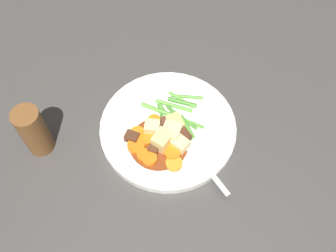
% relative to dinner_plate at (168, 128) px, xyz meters
% --- Properties ---
extents(ground_plane, '(3.00, 3.00, 0.00)m').
position_rel_dinner_plate_xyz_m(ground_plane, '(0.00, 0.00, -0.01)').
color(ground_plane, '#423F3D').
extents(dinner_plate, '(0.28, 0.28, 0.02)m').
position_rel_dinner_plate_xyz_m(dinner_plate, '(0.00, 0.00, 0.00)').
color(dinner_plate, white).
rests_on(dinner_plate, ground_plane).
extents(stew_sauce, '(0.12, 0.12, 0.00)m').
position_rel_dinner_plate_xyz_m(stew_sauce, '(0.04, -0.01, 0.01)').
color(stew_sauce, brown).
rests_on(stew_sauce, dinner_plate).
extents(carrot_slice_0, '(0.03, 0.03, 0.01)m').
position_rel_dinner_plate_xyz_m(carrot_slice_0, '(-0.00, -0.03, 0.01)').
color(carrot_slice_0, orange).
rests_on(carrot_slice_0, dinner_plate).
extents(carrot_slice_1, '(0.04, 0.04, 0.01)m').
position_rel_dinner_plate_xyz_m(carrot_slice_1, '(0.08, 0.03, 0.01)').
color(carrot_slice_1, orange).
rests_on(carrot_slice_1, dinner_plate).
extents(carrot_slice_2, '(0.04, 0.04, 0.01)m').
position_rel_dinner_plate_xyz_m(carrot_slice_2, '(0.06, 0.02, 0.01)').
color(carrot_slice_2, orange).
rests_on(carrot_slice_2, dinner_plate).
extents(carrot_slice_3, '(0.04, 0.04, 0.01)m').
position_rel_dinner_plate_xyz_m(carrot_slice_3, '(0.08, -0.03, 0.01)').
color(carrot_slice_3, orange).
rests_on(carrot_slice_3, dinner_plate).
extents(carrot_slice_4, '(0.03, 0.03, 0.01)m').
position_rel_dinner_plate_xyz_m(carrot_slice_4, '(0.03, -0.05, 0.01)').
color(carrot_slice_4, orange).
rests_on(carrot_slice_4, dinner_plate).
extents(carrot_slice_5, '(0.04, 0.04, 0.01)m').
position_rel_dinner_plate_xyz_m(carrot_slice_5, '(0.06, -0.05, 0.01)').
color(carrot_slice_5, orange).
rests_on(carrot_slice_5, dinner_plate).
extents(carrot_slice_6, '(0.04, 0.04, 0.01)m').
position_rel_dinner_plate_xyz_m(carrot_slice_6, '(0.08, -0.01, 0.02)').
color(carrot_slice_6, orange).
rests_on(carrot_slice_6, dinner_plate).
extents(carrot_slice_7, '(0.04, 0.04, 0.01)m').
position_rel_dinner_plate_xyz_m(carrot_slice_7, '(0.04, -0.03, 0.01)').
color(carrot_slice_7, orange).
rests_on(carrot_slice_7, dinner_plate).
extents(potato_chunk_0, '(0.04, 0.04, 0.03)m').
position_rel_dinner_plate_xyz_m(potato_chunk_0, '(0.00, 0.01, 0.02)').
color(potato_chunk_0, '#DBBC6B').
rests_on(potato_chunk_0, dinner_plate).
extents(potato_chunk_1, '(0.04, 0.04, 0.03)m').
position_rel_dinner_plate_xyz_m(potato_chunk_1, '(0.02, 0.01, 0.02)').
color(potato_chunk_1, '#EAD68C').
rests_on(potato_chunk_1, dinner_plate).
extents(potato_chunk_2, '(0.04, 0.04, 0.02)m').
position_rel_dinner_plate_xyz_m(potato_chunk_2, '(0.04, 0.04, 0.02)').
color(potato_chunk_2, '#EAD68C').
rests_on(potato_chunk_2, dinner_plate).
extents(potato_chunk_3, '(0.04, 0.04, 0.04)m').
position_rel_dinner_plate_xyz_m(potato_chunk_3, '(0.04, -0.00, 0.03)').
color(potato_chunk_3, '#E5CC7A').
rests_on(potato_chunk_3, dinner_plate).
extents(potato_chunk_4, '(0.03, 0.03, 0.03)m').
position_rel_dinner_plate_xyz_m(potato_chunk_4, '(0.02, -0.03, 0.02)').
color(potato_chunk_4, '#EAD68C').
rests_on(potato_chunk_4, dinner_plate).
extents(meat_chunk_0, '(0.02, 0.03, 0.02)m').
position_rel_dinner_plate_xyz_m(meat_chunk_0, '(0.05, -0.06, 0.02)').
color(meat_chunk_0, '#4C2B19').
rests_on(meat_chunk_0, dinner_plate).
extents(meat_chunk_1, '(0.03, 0.03, 0.02)m').
position_rel_dinner_plate_xyz_m(meat_chunk_1, '(0.02, 0.04, 0.02)').
color(meat_chunk_1, '#4C2B19').
rests_on(meat_chunk_1, dinner_plate).
extents(meat_chunk_2, '(0.02, 0.02, 0.02)m').
position_rel_dinner_plate_xyz_m(meat_chunk_2, '(0.06, -0.01, 0.02)').
color(meat_chunk_2, '#4C2B19').
rests_on(meat_chunk_2, dinner_plate).
extents(meat_chunk_3, '(0.03, 0.03, 0.03)m').
position_rel_dinner_plate_xyz_m(meat_chunk_3, '(0.02, -0.00, 0.02)').
color(meat_chunk_3, '#4C2B19').
rests_on(meat_chunk_3, dinner_plate).
extents(meat_chunk_4, '(0.03, 0.03, 0.02)m').
position_rel_dinner_plate_xyz_m(meat_chunk_4, '(0.00, -0.00, 0.02)').
color(meat_chunk_4, '#56331E').
rests_on(meat_chunk_4, dinner_plate).
extents(green_bean_0, '(0.05, 0.04, 0.01)m').
position_rel_dinner_plate_xyz_m(green_bean_0, '(-0.01, 0.04, 0.01)').
color(green_bean_0, '#599E38').
rests_on(green_bean_0, dinner_plate).
extents(green_bean_1, '(0.02, 0.07, 0.01)m').
position_rel_dinner_plate_xyz_m(green_bean_1, '(-0.02, 0.03, 0.01)').
color(green_bean_1, '#599E38').
rests_on(green_bean_1, dinner_plate).
extents(green_bean_2, '(0.03, 0.06, 0.01)m').
position_rel_dinner_plate_xyz_m(green_bean_2, '(-0.07, 0.01, 0.01)').
color(green_bean_2, '#66AD42').
rests_on(green_bean_2, dinner_plate).
extents(green_bean_3, '(0.02, 0.06, 0.01)m').
position_rel_dinner_plate_xyz_m(green_bean_3, '(-0.03, -0.03, 0.01)').
color(green_bean_3, '#66AD42').
rests_on(green_bean_3, dinner_plate).
extents(green_bean_4, '(0.01, 0.08, 0.01)m').
position_rel_dinner_plate_xyz_m(green_bean_4, '(-0.05, 0.00, 0.01)').
color(green_bean_4, '#66AD42').
rests_on(green_bean_4, dinner_plate).
extents(green_bean_5, '(0.02, 0.07, 0.01)m').
position_rel_dinner_plate_xyz_m(green_bean_5, '(-0.08, 0.02, 0.01)').
color(green_bean_5, '#599E38').
rests_on(green_bean_5, dinner_plate).
extents(green_bean_6, '(0.04, 0.04, 0.01)m').
position_rel_dinner_plate_xyz_m(green_bean_6, '(-0.03, 0.01, 0.01)').
color(green_bean_6, '#4C8E33').
rests_on(green_bean_6, dinner_plate).
extents(green_bean_7, '(0.04, 0.04, 0.01)m').
position_rel_dinner_plate_xyz_m(green_bean_7, '(-0.03, -0.01, 0.01)').
color(green_bean_7, '#599E38').
rests_on(green_bean_7, dinner_plate).
extents(green_bean_8, '(0.04, 0.07, 0.01)m').
position_rel_dinner_plate_xyz_m(green_bean_8, '(-0.02, 0.02, 0.01)').
color(green_bean_8, '#4C8E33').
rests_on(green_bean_8, dinner_plate).
extents(green_bean_9, '(0.01, 0.06, 0.01)m').
position_rel_dinner_plate_xyz_m(green_bean_9, '(-0.06, 0.01, 0.01)').
color(green_bean_9, '#4C8E33').
rests_on(green_bean_9, dinner_plate).
extents(green_bean_10, '(0.05, 0.03, 0.01)m').
position_rel_dinner_plate_xyz_m(green_bean_10, '(-0.02, -0.02, 0.01)').
color(green_bean_10, '#4C8E33').
rests_on(green_bean_10, dinner_plate).
extents(fork, '(0.13, 0.14, 0.00)m').
position_rel_dinner_plate_xyz_m(fork, '(0.05, 0.07, 0.01)').
color(fork, silver).
rests_on(fork, dinner_plate).
extents(pepper_mill, '(0.05, 0.05, 0.12)m').
position_rel_dinner_plate_xyz_m(pepper_mill, '(0.10, -0.24, 0.05)').
color(pepper_mill, brown).
rests_on(pepper_mill, ground_plane).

